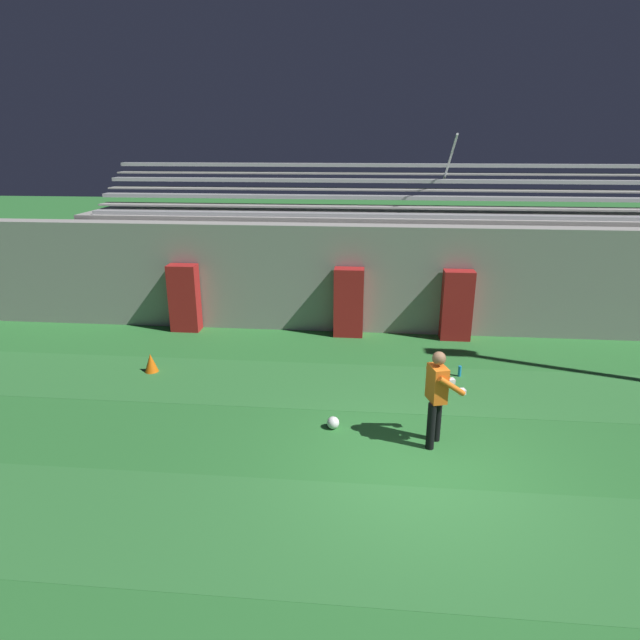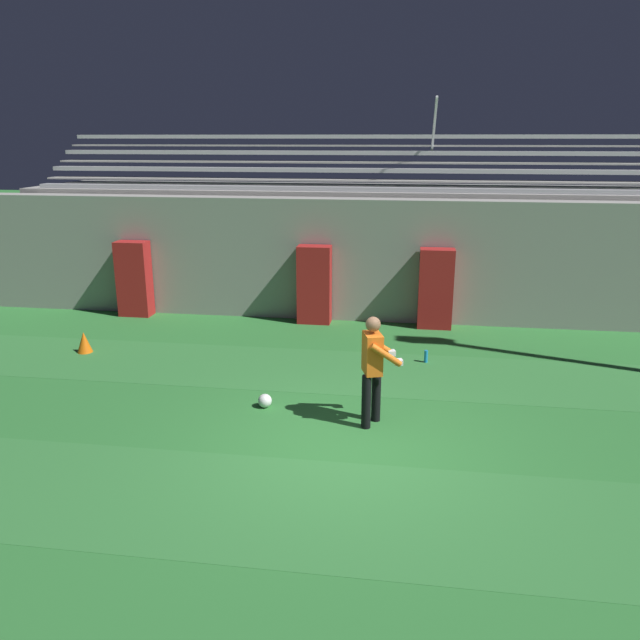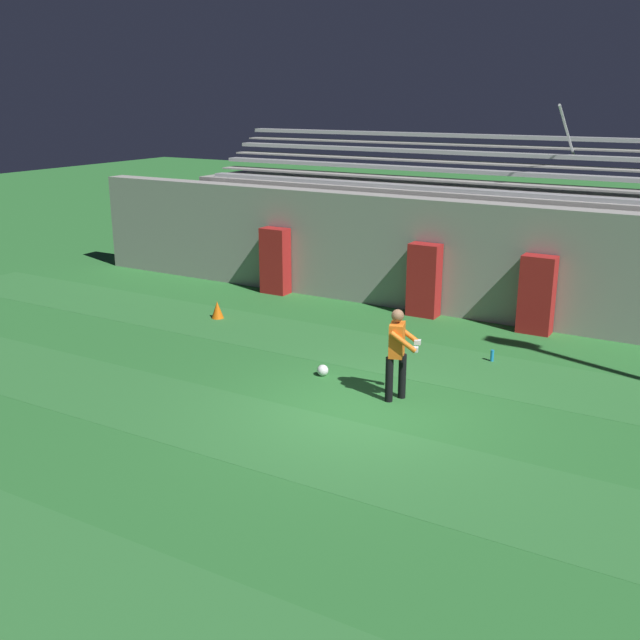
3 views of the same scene
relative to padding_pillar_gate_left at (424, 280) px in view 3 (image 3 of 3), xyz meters
The scene contains 13 objects.
ground_plane 6.17m from the padding_pillar_gate_left, 77.06° to the right, with size 80.00×80.00×0.00m, color #2D7533.
turf_stripe_near 12.06m from the padding_pillar_gate_left, 83.47° to the right, with size 28.00×2.22×0.01m, color #337A38.
turf_stripe_mid 7.68m from the padding_pillar_gate_left, 79.67° to the right, with size 28.00×2.22×0.01m, color #337A38.
turf_stripe_far 3.46m from the padding_pillar_gate_left, 65.87° to the right, with size 28.00×2.22×0.01m, color #337A38.
back_wall 1.56m from the padding_pillar_gate_left, 21.92° to the left, with size 24.00×0.60×2.80m, color #999691.
padding_pillar_gate_left is the anchor object (origin of this frame).
padding_pillar_gate_right 2.73m from the padding_pillar_gate_left, ahead, with size 0.75×0.44×1.79m, color #B21E1E.
padding_pillar_far_left 4.34m from the padding_pillar_gate_left, behind, with size 0.75×0.44×1.79m, color #B21E1E.
bleacher_stand 2.95m from the padding_pillar_gate_left, 61.74° to the left, with size 18.00×3.35×5.03m.
goalkeeper 5.43m from the padding_pillar_gate_left, 72.17° to the right, with size 0.63×0.68×1.67m.
soccer_ball 4.87m from the padding_pillar_gate_left, 90.73° to the right, with size 0.22×0.22×0.22m, color white.
traffic_cone 5.08m from the padding_pillar_gate_left, 147.06° to the right, with size 0.30×0.30×0.42m, color orange.
water_bottle 3.53m from the padding_pillar_gate_left, 43.22° to the right, with size 0.07×0.07×0.24m, color #1E8CD8.
Camera 3 is at (5.37, -10.58, 5.22)m, focal length 42.00 mm.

